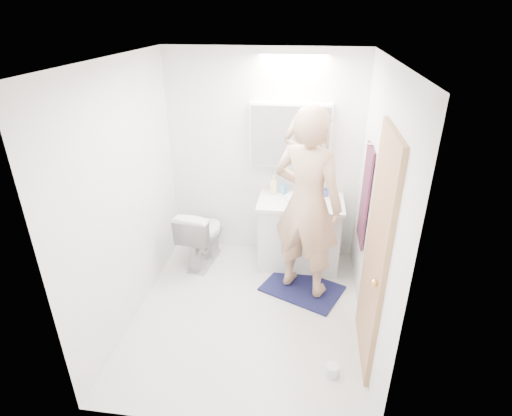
% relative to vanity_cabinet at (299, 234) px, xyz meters
% --- Properties ---
extents(floor, '(2.50, 2.50, 0.00)m').
position_rel_vanity_cabinet_xyz_m(floor, '(-0.46, -0.96, -0.39)').
color(floor, silver).
rests_on(floor, ground).
extents(ceiling, '(2.50, 2.50, 0.00)m').
position_rel_vanity_cabinet_xyz_m(ceiling, '(-0.46, -0.96, 2.01)').
color(ceiling, white).
rests_on(ceiling, floor).
extents(wall_back, '(2.50, 0.00, 2.50)m').
position_rel_vanity_cabinet_xyz_m(wall_back, '(-0.46, 0.29, 0.81)').
color(wall_back, white).
rests_on(wall_back, floor).
extents(wall_front, '(2.50, 0.00, 2.50)m').
position_rel_vanity_cabinet_xyz_m(wall_front, '(-0.46, -2.21, 0.81)').
color(wall_front, white).
rests_on(wall_front, floor).
extents(wall_left, '(0.00, 2.50, 2.50)m').
position_rel_vanity_cabinet_xyz_m(wall_left, '(-1.56, -0.96, 0.81)').
color(wall_left, white).
rests_on(wall_left, floor).
extents(wall_right, '(0.00, 2.50, 2.50)m').
position_rel_vanity_cabinet_xyz_m(wall_right, '(0.64, -0.96, 0.81)').
color(wall_right, white).
rests_on(wall_right, floor).
extents(vanity_cabinet, '(0.90, 0.55, 0.78)m').
position_rel_vanity_cabinet_xyz_m(vanity_cabinet, '(0.00, 0.00, 0.00)').
color(vanity_cabinet, silver).
rests_on(vanity_cabinet, floor).
extents(countertop, '(0.95, 0.58, 0.04)m').
position_rel_vanity_cabinet_xyz_m(countertop, '(0.00, -0.00, 0.41)').
color(countertop, white).
rests_on(countertop, vanity_cabinet).
extents(sink_basin, '(0.36, 0.36, 0.03)m').
position_rel_vanity_cabinet_xyz_m(sink_basin, '(0.00, 0.03, 0.45)').
color(sink_basin, white).
rests_on(sink_basin, countertop).
extents(faucet, '(0.02, 0.02, 0.16)m').
position_rel_vanity_cabinet_xyz_m(faucet, '(0.00, 0.22, 0.51)').
color(faucet, silver).
rests_on(faucet, countertop).
extents(medicine_cabinet, '(0.88, 0.14, 0.70)m').
position_rel_vanity_cabinet_xyz_m(medicine_cabinet, '(-0.16, 0.21, 1.11)').
color(medicine_cabinet, white).
rests_on(medicine_cabinet, wall_back).
extents(mirror_panel, '(0.84, 0.01, 0.66)m').
position_rel_vanity_cabinet_xyz_m(mirror_panel, '(-0.16, 0.13, 1.11)').
color(mirror_panel, silver).
rests_on(mirror_panel, medicine_cabinet).
extents(toilet, '(0.51, 0.76, 0.72)m').
position_rel_vanity_cabinet_xyz_m(toilet, '(-1.12, -0.11, -0.03)').
color(toilet, silver).
rests_on(toilet, floor).
extents(bath_rug, '(0.96, 0.83, 0.02)m').
position_rel_vanity_cabinet_xyz_m(bath_rug, '(0.07, -0.51, -0.38)').
color(bath_rug, '#151C43').
rests_on(bath_rug, floor).
extents(person, '(0.84, 0.72, 1.95)m').
position_rel_vanity_cabinet_xyz_m(person, '(0.07, -0.51, 0.63)').
color(person, tan).
rests_on(person, bath_rug).
extents(door, '(0.04, 0.80, 2.00)m').
position_rel_vanity_cabinet_xyz_m(door, '(0.62, -1.31, 0.61)').
color(door, '#A48552').
rests_on(door, wall_right).
extents(door_knob, '(0.06, 0.06, 0.06)m').
position_rel_vanity_cabinet_xyz_m(door_knob, '(0.58, -1.61, 0.56)').
color(door_knob, gold).
rests_on(door_knob, door).
extents(towel, '(0.02, 0.42, 1.00)m').
position_rel_vanity_cabinet_xyz_m(towel, '(0.62, -0.41, 0.71)').
color(towel, '#12243A').
rests_on(towel, wall_right).
extents(towel_hook, '(0.07, 0.02, 0.02)m').
position_rel_vanity_cabinet_xyz_m(towel_hook, '(0.61, -0.41, 1.23)').
color(towel_hook, silver).
rests_on(towel_hook, wall_right).
extents(soap_bottle_a, '(0.10, 0.10, 0.22)m').
position_rel_vanity_cabinet_xyz_m(soap_bottle_a, '(-0.32, 0.15, 0.54)').
color(soap_bottle_a, '#EAE897').
rests_on(soap_bottle_a, countertop).
extents(soap_bottle_b, '(0.10, 0.10, 0.16)m').
position_rel_vanity_cabinet_xyz_m(soap_bottle_b, '(-0.21, 0.18, 0.51)').
color(soap_bottle_b, '#63A6D4').
rests_on(soap_bottle_b, countertop).
extents(toothbrush_cup, '(0.10, 0.10, 0.08)m').
position_rel_vanity_cabinet_xyz_m(toothbrush_cup, '(0.27, 0.16, 0.47)').
color(toothbrush_cup, '#3F54BF').
rests_on(toothbrush_cup, countertop).
extents(toilet_paper_roll, '(0.11, 0.11, 0.10)m').
position_rel_vanity_cabinet_xyz_m(toilet_paper_roll, '(0.35, -1.63, -0.34)').
color(toilet_paper_roll, silver).
rests_on(toilet_paper_roll, floor).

